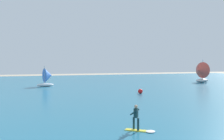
{
  "coord_description": "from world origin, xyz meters",
  "views": [
    {
      "loc": [
        -6.23,
        0.4,
        4.44
      ],
      "look_at": [
        0.38,
        17.54,
        3.97
      ],
      "focal_mm": 42.12,
      "sensor_mm": 36.0,
      "label": 1
    }
  ],
  "objects": [
    {
      "name": "kitesurfer",
      "position": [
        1.4,
        15.41,
        0.7
      ],
      "size": [
        1.83,
        1.73,
        1.67
      ],
      "color": "yellow",
      "rests_on": "ocean"
    },
    {
      "name": "sailboat_anchored_offshore",
      "position": [
        34.11,
        48.84,
        2.48
      ],
      "size": [
        4.62,
        4.06,
        5.19
      ],
      "color": "silver",
      "rests_on": "ocean"
    },
    {
      "name": "marker_buoy",
      "position": [
        11.05,
        33.93,
        0.44
      ],
      "size": [
        0.67,
        0.67,
        0.67
      ],
      "primitive_type": "sphere",
      "color": "red",
      "rests_on": "ocean"
    },
    {
      "name": "ocean",
      "position": [
        0.0,
        49.83,
        0.05
      ],
      "size": [
        160.0,
        90.0,
        0.1
      ],
      "primitive_type": "cube",
      "color": "#236B89",
      "rests_on": "ground"
    },
    {
      "name": "sailboat_leading",
      "position": [
        0.19,
        50.67,
        1.86
      ],
      "size": [
        3.38,
        2.92,
        3.84
      ],
      "color": "white",
      "rests_on": "ocean"
    }
  ]
}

